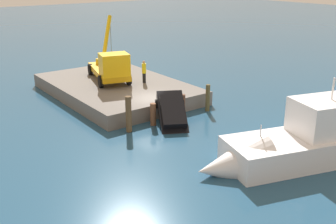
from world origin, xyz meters
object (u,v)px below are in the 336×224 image
Objects in this scene: dock_worker at (144,71)px; moored_yacht at (295,150)px; salvaged_car at (173,117)px; crane_truck at (111,67)px.

dock_worker is 0.14× the size of moored_yacht.
salvaged_car is 0.35× the size of moored_yacht.
dock_worker is 7.69m from salvaged_car.
dock_worker is at bearing 178.67° from moored_yacht.
dock_worker is (1.90, 2.08, -0.34)m from crane_truck.
salvaged_car is (7.16, -2.45, -1.37)m from dock_worker.
crane_truck reaches higher than dock_worker.
crane_truck reaches higher than salvaged_car.
moored_yacht reaches higher than salvaged_car.
crane_truck is 4.53× the size of dock_worker.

